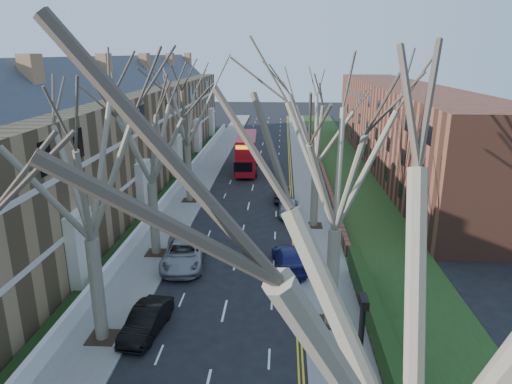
# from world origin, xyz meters

# --- Properties ---
(pavement_left) EXTENTS (3.00, 102.00, 0.12)m
(pavement_left) POSITION_xyz_m (-6.00, 39.00, 0.06)
(pavement_left) COLOR slate
(pavement_left) RESTS_ON ground
(pavement_right) EXTENTS (3.00, 102.00, 0.12)m
(pavement_right) POSITION_xyz_m (6.00, 39.00, 0.06)
(pavement_right) COLOR slate
(pavement_right) RESTS_ON ground
(terrace_left) EXTENTS (9.70, 78.00, 13.60)m
(terrace_left) POSITION_xyz_m (-13.65, 31.00, 5.53)
(terrace_left) COLOR #94754B
(terrace_left) RESTS_ON ground
(flats_right) EXTENTS (13.97, 54.00, 10.00)m
(flats_right) POSITION_xyz_m (17.46, 43.00, 4.98)
(flats_right) COLOR brown
(flats_right) RESTS_ON ground
(front_wall_left) EXTENTS (0.30, 78.00, 1.00)m
(front_wall_left) POSITION_xyz_m (-7.65, 31.00, 0.62)
(front_wall_left) COLOR white
(front_wall_left) RESTS_ON ground
(grass_verge_right) EXTENTS (6.00, 102.00, 0.06)m
(grass_verge_right) POSITION_xyz_m (10.50, 39.00, 0.15)
(grass_verge_right) COLOR #203714
(grass_verge_right) RESTS_ON ground
(tree_left_mid) EXTENTS (10.50, 10.50, 14.71)m
(tree_left_mid) POSITION_xyz_m (-5.70, 6.00, 9.56)
(tree_left_mid) COLOR #756A54
(tree_left_mid) RESTS_ON ground
(tree_left_far) EXTENTS (10.15, 10.15, 14.22)m
(tree_left_far) POSITION_xyz_m (-5.70, 16.00, 9.24)
(tree_left_far) COLOR #756A54
(tree_left_far) RESTS_ON ground
(tree_left_dist) EXTENTS (10.50, 10.50, 14.71)m
(tree_left_dist) POSITION_xyz_m (-5.70, 28.00, 9.56)
(tree_left_dist) COLOR #756A54
(tree_left_dist) RESTS_ON ground
(tree_right_near) EXTENTS (10.85, 10.85, 15.20)m
(tree_right_near) POSITION_xyz_m (5.70, -6.00, 9.86)
(tree_right_near) COLOR #756A54
(tree_right_near) RESTS_ON ground
(tree_right_mid) EXTENTS (10.50, 10.50, 14.71)m
(tree_right_mid) POSITION_xyz_m (5.70, 8.00, 9.56)
(tree_right_mid) COLOR #756A54
(tree_right_mid) RESTS_ON ground
(tree_right_far) EXTENTS (10.15, 10.15, 14.22)m
(tree_right_far) POSITION_xyz_m (5.70, 22.00, 9.24)
(tree_right_far) COLOR #756A54
(tree_right_far) RESTS_ON ground
(double_decker_bus) EXTENTS (2.86, 10.00, 4.19)m
(double_decker_bus) POSITION_xyz_m (-1.21, 40.34, 2.05)
(double_decker_bus) COLOR #A30B16
(double_decker_bus) RESTS_ON ground
(car_left_mid) EXTENTS (1.97, 4.30, 1.37)m
(car_left_mid) POSITION_xyz_m (-3.68, 6.75, 0.68)
(car_left_mid) COLOR black
(car_left_mid) RESTS_ON ground
(car_left_far) EXTENTS (3.17, 6.00, 1.61)m
(car_left_far) POSITION_xyz_m (-3.42, 14.62, 0.80)
(car_left_far) COLOR gray
(car_left_far) RESTS_ON ground
(car_right_near) EXTENTS (2.56, 5.01, 1.39)m
(car_right_near) POSITION_xyz_m (3.62, 14.43, 0.70)
(car_right_near) COLOR navy
(car_right_near) RESTS_ON ground
(car_right_mid) EXTENTS (1.78, 4.37, 1.49)m
(car_right_mid) POSITION_xyz_m (3.70, 24.99, 0.74)
(car_right_mid) COLOR #989AA0
(car_right_mid) RESTS_ON ground
(car_right_far) EXTENTS (1.45, 4.07, 1.34)m
(car_right_far) POSITION_xyz_m (3.07, 28.98, 0.67)
(car_right_far) COLOR black
(car_right_far) RESTS_ON ground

